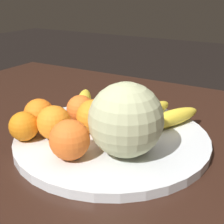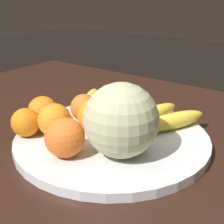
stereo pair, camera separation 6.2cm
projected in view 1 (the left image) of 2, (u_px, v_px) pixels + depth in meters
kitchen_table at (141, 185)px, 0.67m from camera, size 1.46×0.90×0.75m
fruit_bowl at (112, 138)px, 0.64m from camera, size 0.39×0.39×0.02m
melon at (126, 120)px, 0.54m from camera, size 0.13×0.13×0.13m
banana_bunch at (124, 109)px, 0.72m from camera, size 0.33×0.18×0.04m
orange_front_left at (93, 116)px, 0.64m from camera, size 0.07×0.07×0.07m
orange_front_right at (79, 109)px, 0.68m from camera, size 0.06×0.06×0.06m
orange_mid_center at (54, 123)px, 0.61m from camera, size 0.07×0.07×0.07m
orange_back_left at (70, 140)px, 0.54m from camera, size 0.07×0.07×0.07m
orange_back_right at (24, 126)px, 0.61m from camera, size 0.06×0.06×0.06m
orange_top_small at (39, 114)px, 0.66m from camera, size 0.06×0.06×0.06m
produce_tag at (82, 127)px, 0.67m from camera, size 0.07×0.06×0.00m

